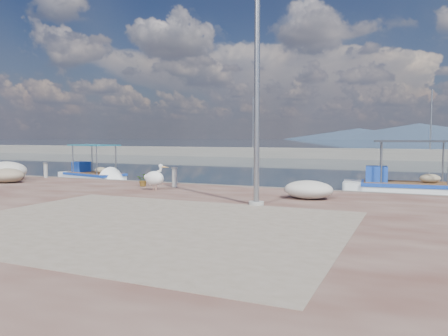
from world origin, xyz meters
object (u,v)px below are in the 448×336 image
(boat_left, at_px, (94,178))
(lamp_post, at_px, (257,90))
(boat_right, at_px, (410,191))
(pelican, at_px, (155,178))
(bollard_near, at_px, (175,176))

(boat_left, bearing_deg, lamp_post, -16.48)
(boat_left, relative_size, boat_right, 0.90)
(boat_left, xyz_separation_m, boat_right, (16.19, 0.68, 0.03))
(pelican, xyz_separation_m, lamp_post, (4.59, -1.75, 2.83))
(pelican, bearing_deg, boat_right, 34.00)
(pelican, height_order, lamp_post, lamp_post)
(bollard_near, bearing_deg, boat_left, 150.68)
(boat_right, xyz_separation_m, lamp_post, (-4.02, -8.01, 3.59))
(lamp_post, xyz_separation_m, bollard_near, (-4.50, 3.02, -2.87))
(boat_left, distance_m, bollard_near, 8.82)
(boat_left, distance_m, boat_right, 16.20)
(pelican, xyz_separation_m, bollard_near, (0.09, 1.27, -0.03))
(bollard_near, bearing_deg, pelican, -94.17)
(boat_left, height_order, lamp_post, lamp_post)
(boat_left, bearing_deg, pelican, -21.79)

